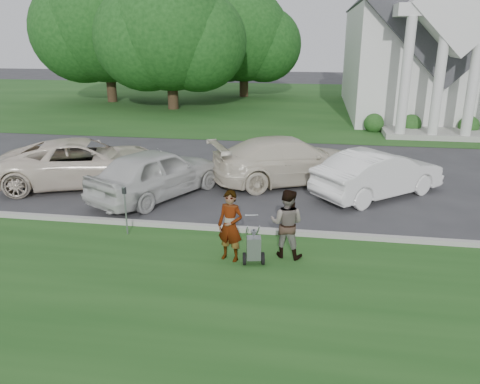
% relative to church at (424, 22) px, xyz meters
% --- Properties ---
extents(ground, '(120.00, 120.00, 0.00)m').
position_rel_church_xyz_m(ground, '(-9.00, -23.11, -5.94)').
color(ground, '#333335').
rests_on(ground, ground).
extents(grass_strip, '(80.00, 7.00, 0.01)m').
position_rel_church_xyz_m(grass_strip, '(-9.00, -26.11, -5.93)').
color(grass_strip, '#1C4818').
rests_on(grass_strip, ground).
extents(church_lawn, '(80.00, 30.00, 0.01)m').
position_rel_church_xyz_m(church_lawn, '(-9.00, 3.89, -5.93)').
color(church_lawn, '#1C4818').
rests_on(church_lawn, ground).
extents(curb, '(80.00, 0.18, 0.15)m').
position_rel_church_xyz_m(curb, '(-9.00, -22.56, -5.86)').
color(curb, '#9E9E93').
rests_on(curb, ground).
extents(church, '(9.19, 19.00, 24.10)m').
position_rel_church_xyz_m(church, '(0.00, 0.00, 0.00)').
color(church, white).
rests_on(church, ground).
extents(tree_left, '(10.63, 8.40, 9.71)m').
position_rel_church_xyz_m(tree_left, '(-17.01, -1.13, -0.83)').
color(tree_left, '#332316').
rests_on(tree_left, ground).
extents(tree_far, '(11.64, 9.20, 10.73)m').
position_rel_church_xyz_m(tree_far, '(-23.01, 1.87, -0.25)').
color(tree_far, '#332316').
rests_on(tree_far, ground).
extents(tree_back, '(9.61, 7.60, 8.89)m').
position_rel_church_xyz_m(tree_back, '(-13.01, 6.87, -1.21)').
color(tree_back, '#332316').
rests_on(tree_back, ground).
extents(striping_cart, '(0.60, 1.06, 0.93)m').
position_rel_church_xyz_m(striping_cart, '(-8.07, -24.38, -5.54)').
color(striping_cart, black).
rests_on(striping_cart, ground).
extents(person_left, '(0.72, 0.58, 1.73)m').
position_rel_church_xyz_m(person_left, '(-8.64, -24.24, -5.07)').
color(person_left, '#999999').
rests_on(person_left, ground).
extents(person_right, '(0.94, 0.79, 1.70)m').
position_rel_church_xyz_m(person_right, '(-7.34, -23.84, -5.09)').
color(person_right, '#999999').
rests_on(person_right, ground).
extents(parking_meter_near, '(0.10, 0.09, 1.36)m').
position_rel_church_xyz_m(parking_meter_near, '(-11.66, -23.20, -5.08)').
color(parking_meter_near, gray).
rests_on(parking_meter_near, ground).
extents(car_a, '(6.43, 4.56, 1.63)m').
position_rel_church_xyz_m(car_a, '(-14.86, -19.13, -5.13)').
color(car_a, silver).
rests_on(car_a, ground).
extents(car_b, '(4.01, 5.21, 1.65)m').
position_rel_church_xyz_m(car_b, '(-11.86, -20.05, -5.11)').
color(car_b, silver).
rests_on(car_b, ground).
extents(car_c, '(6.16, 4.64, 1.66)m').
position_rel_church_xyz_m(car_c, '(-7.62, -17.74, -5.11)').
color(car_c, silver).
rests_on(car_c, ground).
extents(car_d, '(4.64, 4.26, 1.54)m').
position_rel_church_xyz_m(car_d, '(-4.62, -18.82, -5.17)').
color(car_d, white).
rests_on(car_d, ground).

